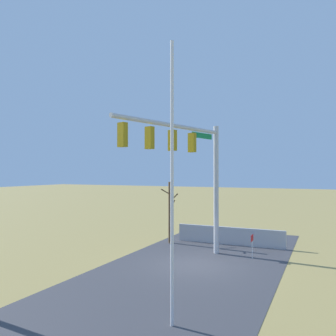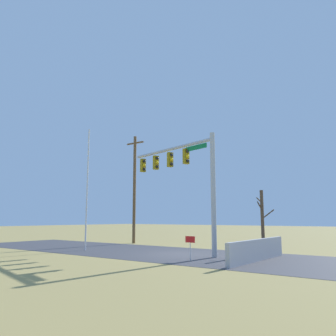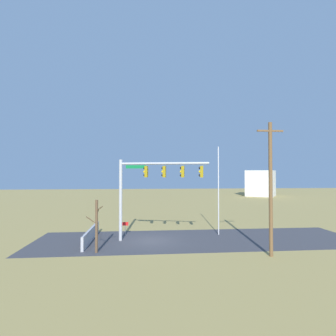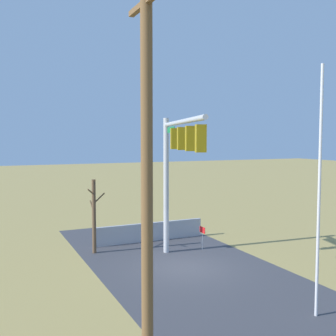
# 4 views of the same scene
# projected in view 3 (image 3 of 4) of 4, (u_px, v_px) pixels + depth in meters

# --- Properties ---
(ground_plane) EXTENTS (160.00, 160.00, 0.00)m
(ground_plane) POSITION_uv_depth(u_px,v_px,m) (152.00, 241.00, 22.91)
(ground_plane) COLOR #9E894C
(road_surface) EXTENTS (28.00, 8.00, 0.01)m
(road_surface) POSITION_uv_depth(u_px,v_px,m) (197.00, 239.00, 23.27)
(road_surface) COLOR #3D3D42
(road_surface) RESTS_ON ground_plane
(sidewalk_corner) EXTENTS (6.00, 6.00, 0.01)m
(sidewalk_corner) POSITION_uv_depth(u_px,v_px,m) (109.00, 241.00, 22.82)
(sidewalk_corner) COLOR #B7B5AD
(sidewalk_corner) RESTS_ON ground_plane
(retaining_fence) EXTENTS (0.20, 6.61, 1.08)m
(retaining_fence) POSITION_uv_depth(u_px,v_px,m) (91.00, 235.00, 22.79)
(retaining_fence) COLOR #A8A8AD
(retaining_fence) RESTS_ON ground_plane
(signal_mast) EXTENTS (7.50, 2.14, 6.98)m
(signal_mast) POSITION_uv_depth(u_px,v_px,m) (149.00, 182.00, 22.63)
(signal_mast) COLOR #B2B5BA
(signal_mast) RESTS_ON ground_plane
(flagpole) EXTENTS (0.10, 0.10, 8.33)m
(flagpole) POSITION_uv_depth(u_px,v_px,m) (218.00, 191.00, 25.22)
(flagpole) COLOR silver
(flagpole) RESTS_ON ground_plane
(utility_pole) EXTENTS (1.90, 0.26, 9.38)m
(utility_pole) POSITION_uv_depth(u_px,v_px,m) (271.00, 187.00, 18.65)
(utility_pole) COLOR brown
(utility_pole) RESTS_ON ground_plane
(bare_tree) EXTENTS (1.27, 1.02, 3.84)m
(bare_tree) POSITION_uv_depth(u_px,v_px,m) (96.00, 225.00, 19.41)
(bare_tree) COLOR brown
(bare_tree) RESTS_ON ground_plane
(open_sign) EXTENTS (0.56, 0.04, 1.22)m
(open_sign) POSITION_uv_depth(u_px,v_px,m) (125.00, 225.00, 24.95)
(open_sign) COLOR silver
(open_sign) RESTS_ON ground_plane
(distant_building) EXTENTS (9.23, 9.24, 6.66)m
(distant_building) POSITION_uv_depth(u_px,v_px,m) (261.00, 183.00, 69.31)
(distant_building) COLOR silver
(distant_building) RESTS_ON ground_plane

